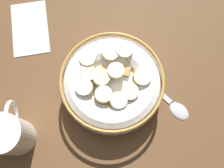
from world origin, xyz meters
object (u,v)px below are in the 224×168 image
spoon (172,104)px  cereal_bowl (112,84)px  folded_napkin (30,28)px  coffee_mug (10,134)px

spoon → cereal_bowl: bearing=70.2°
cereal_bowl → folded_napkin: 23.22cm
spoon → folded_napkin: size_ratio=0.93×
cereal_bowl → folded_napkin: bearing=49.0°
cereal_bowl → folded_napkin: (15.09, 17.38, -3.13)cm
cereal_bowl → coffee_mug: coffee_mug is taller
cereal_bowl → coffee_mug: (-8.79, 18.86, 1.40)cm
cereal_bowl → spoon: size_ratio=1.64×
cereal_bowl → folded_napkin: size_ratio=1.52×
cereal_bowl → spoon: (-4.31, -12.01, -2.94)cm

